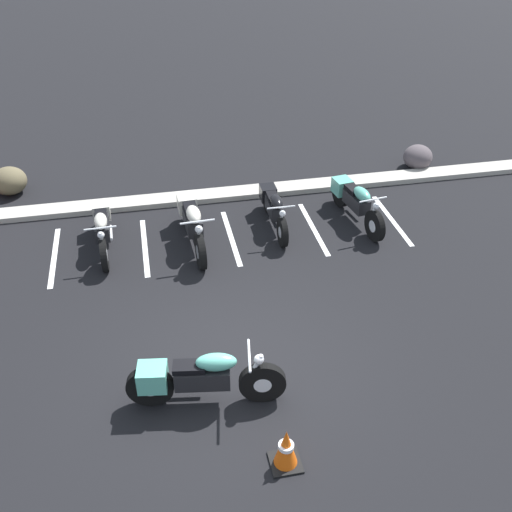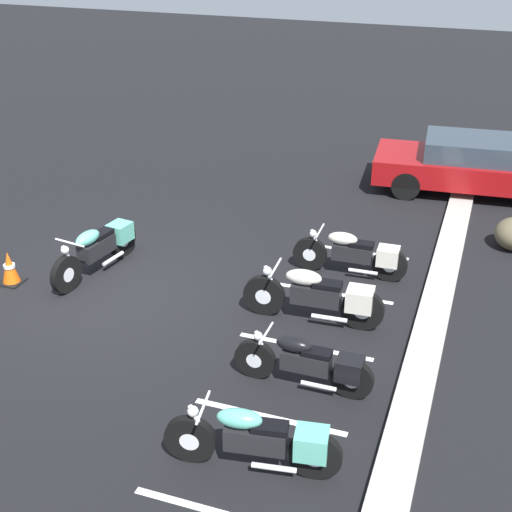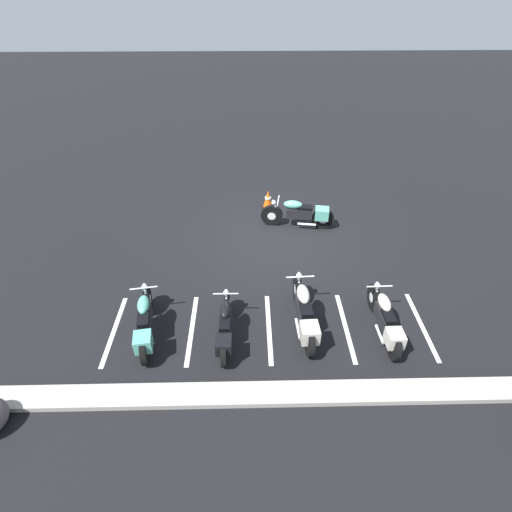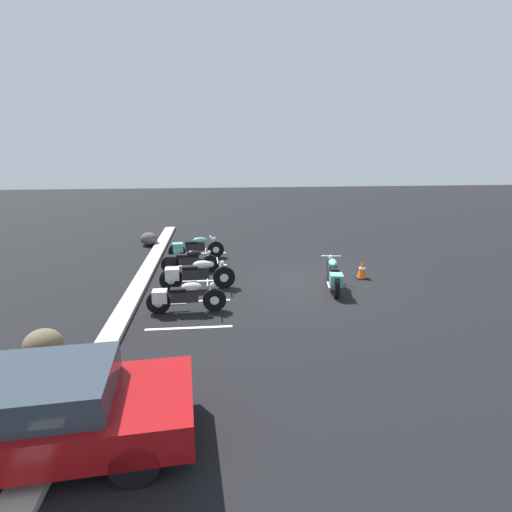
{
  "view_description": "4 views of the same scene",
  "coord_description": "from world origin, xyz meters",
  "px_view_note": "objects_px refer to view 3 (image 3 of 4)",
  "views": [
    {
      "loc": [
        -1.09,
        -6.52,
        6.49
      ],
      "look_at": [
        0.66,
        2.01,
        0.59
      ],
      "focal_mm": 42.0,
      "sensor_mm": 36.0,
      "label": 1
    },
    {
      "loc": [
        9.26,
        5.91,
        6.15
      ],
      "look_at": [
        -0.81,
        2.38,
        0.73
      ],
      "focal_mm": 50.0,
      "sensor_mm": 36.0,
      "label": 2
    },
    {
      "loc": [
        0.9,
        9.84,
        6.67
      ],
      "look_at": [
        0.74,
        2.27,
        1.01
      ],
      "focal_mm": 28.0,
      "sensor_mm": 36.0,
      "label": 3
    },
    {
      "loc": [
        -11.93,
        2.86,
        4.26
      ],
      "look_at": [
        0.77,
        1.63,
        0.71
      ],
      "focal_mm": 28.0,
      "sensor_mm": 36.0,
      "label": 4
    }
  ],
  "objects_px": {
    "parked_bike_3": "(145,322)",
    "motorcycle_teal_featured": "(301,214)",
    "traffic_cone": "(268,199)",
    "parked_bike_0": "(385,319)",
    "parked_bike_2": "(225,326)",
    "parked_bike_1": "(304,312)"
  },
  "relations": [
    {
      "from": "parked_bike_1",
      "to": "parked_bike_2",
      "type": "height_order",
      "value": "parked_bike_1"
    },
    {
      "from": "parked_bike_0",
      "to": "parked_bike_1",
      "type": "xyz_separation_m",
      "value": [
        1.74,
        -0.2,
        0.05
      ]
    },
    {
      "from": "parked_bike_1",
      "to": "parked_bike_0",
      "type": "bearing_deg",
      "value": -99.37
    },
    {
      "from": "parked_bike_0",
      "to": "parked_bike_2",
      "type": "distance_m",
      "value": 3.45
    },
    {
      "from": "parked_bike_3",
      "to": "parked_bike_1",
      "type": "bearing_deg",
      "value": -95.36
    },
    {
      "from": "motorcycle_teal_featured",
      "to": "parked_bike_1",
      "type": "bearing_deg",
      "value": 93.37
    },
    {
      "from": "motorcycle_teal_featured",
      "to": "traffic_cone",
      "type": "height_order",
      "value": "motorcycle_teal_featured"
    },
    {
      "from": "parked_bike_3",
      "to": "motorcycle_teal_featured",
      "type": "bearing_deg",
      "value": -49.54
    },
    {
      "from": "parked_bike_0",
      "to": "parked_bike_1",
      "type": "distance_m",
      "value": 1.75
    },
    {
      "from": "motorcycle_teal_featured",
      "to": "traffic_cone",
      "type": "distance_m",
      "value": 1.58
    },
    {
      "from": "parked_bike_3",
      "to": "traffic_cone",
      "type": "distance_m",
      "value": 6.37
    },
    {
      "from": "parked_bike_0",
      "to": "parked_bike_3",
      "type": "relative_size",
      "value": 0.97
    },
    {
      "from": "parked_bike_1",
      "to": "traffic_cone",
      "type": "height_order",
      "value": "parked_bike_1"
    },
    {
      "from": "parked_bike_2",
      "to": "traffic_cone",
      "type": "distance_m",
      "value": 5.92
    },
    {
      "from": "parked_bike_2",
      "to": "parked_bike_3",
      "type": "height_order",
      "value": "parked_bike_3"
    },
    {
      "from": "parked_bike_3",
      "to": "traffic_cone",
      "type": "height_order",
      "value": "parked_bike_3"
    },
    {
      "from": "parked_bike_0",
      "to": "parked_bike_1",
      "type": "height_order",
      "value": "parked_bike_1"
    },
    {
      "from": "motorcycle_teal_featured",
      "to": "parked_bike_0",
      "type": "bearing_deg",
      "value": 115.57
    },
    {
      "from": "motorcycle_teal_featured",
      "to": "traffic_cone",
      "type": "relative_size",
      "value": 3.67
    },
    {
      "from": "motorcycle_teal_featured",
      "to": "parked_bike_0",
      "type": "distance_m",
      "value": 4.62
    },
    {
      "from": "parked_bike_0",
      "to": "parked_bike_2",
      "type": "bearing_deg",
      "value": 90.31
    },
    {
      "from": "parked_bike_0",
      "to": "parked_bike_1",
      "type": "bearing_deg",
      "value": 81.85
    }
  ]
}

